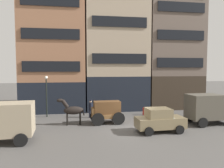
% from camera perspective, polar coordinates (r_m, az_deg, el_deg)
% --- Properties ---
extents(ground_plane, '(120.00, 120.00, 0.00)m').
position_cam_1_polar(ground_plane, '(17.67, 5.64, -11.79)').
color(ground_plane, '#4C4947').
extents(building_far_left, '(7.53, 7.09, 17.35)m').
position_cam_1_polar(building_far_left, '(26.76, -15.15, 12.30)').
color(building_far_left, black).
rests_on(building_far_left, ground_plane).
extents(building_center_left, '(7.68, 7.09, 16.36)m').
position_cam_1_polar(building_center_left, '(26.92, 0.73, 11.33)').
color(building_center_left, black).
rests_on(building_center_left, ground_plane).
extents(building_center_right, '(7.19, 7.09, 13.84)m').
position_cam_1_polar(building_center_right, '(28.83, 14.91, 8.20)').
color(building_center_right, '#33281E').
rests_on(building_center_right, ground_plane).
extents(cargo_wagon, '(2.96, 1.62, 1.98)m').
position_cam_1_polar(cargo_wagon, '(18.93, -1.51, -7.13)').
color(cargo_wagon, brown).
rests_on(cargo_wagon, ground_plane).
extents(draft_horse, '(2.35, 0.67, 2.30)m').
position_cam_1_polar(draft_horse, '(18.76, -10.55, -6.91)').
color(draft_horse, black).
rests_on(draft_horse, ground_plane).
extents(delivery_truck_near, '(4.43, 2.30, 2.62)m').
position_cam_1_polar(delivery_truck_near, '(20.54, 24.78, -5.83)').
color(delivery_truck_near, '#333847').
rests_on(delivery_truck_near, ground_plane).
extents(delivery_truck_far, '(4.46, 2.38, 2.62)m').
position_cam_1_polar(delivery_truck_far, '(15.69, -27.58, -8.91)').
color(delivery_truck_far, '#7A6B4C').
rests_on(delivery_truck_far, ground_plane).
extents(sedan_dark, '(3.76, 1.98, 1.83)m').
position_cam_1_polar(sedan_dark, '(16.89, 12.64, -9.41)').
color(sedan_dark, '#7A6B4C').
rests_on(sedan_dark, ground_plane).
extents(pedestrian_officer, '(0.37, 0.37, 1.79)m').
position_cam_1_polar(pedestrian_officer, '(21.26, -5.74, -6.36)').
color(pedestrian_officer, black).
rests_on(pedestrian_officer, ground_plane).
extents(streetlamp_curbside, '(0.32, 0.32, 4.12)m').
position_cam_1_polar(streetlamp_curbside, '(22.21, -17.16, -1.67)').
color(streetlamp_curbside, black).
rests_on(streetlamp_curbside, ground_plane).
extents(fire_hydrant_curbside, '(0.24, 0.24, 0.83)m').
position_cam_1_polar(fire_hydrant_curbside, '(22.69, 8.50, -7.14)').
color(fire_hydrant_curbside, maroon).
rests_on(fire_hydrant_curbside, ground_plane).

